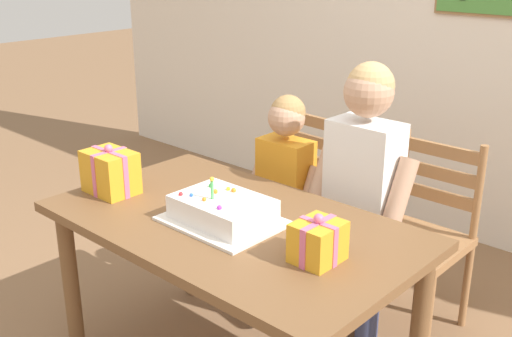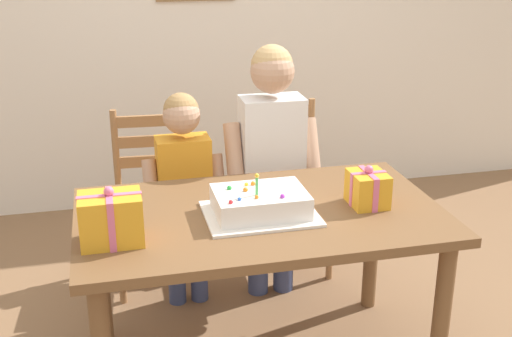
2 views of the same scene
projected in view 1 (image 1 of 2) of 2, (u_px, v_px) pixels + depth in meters
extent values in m
cube|color=silver|center=(470.00, 27.00, 3.59)|extent=(6.40, 0.08, 2.60)
cube|color=brown|center=(232.00, 225.00, 2.40)|extent=(1.47, 0.86, 0.04)
cylinder|color=brown|center=(71.00, 283.00, 2.70)|extent=(0.07, 0.07, 0.70)
cylinder|color=brown|center=(190.00, 232.00, 3.19)|extent=(0.07, 0.07, 0.70)
cylinder|color=brown|center=(419.00, 333.00, 2.36)|extent=(0.07, 0.07, 0.70)
cube|color=white|center=(223.00, 221.00, 2.38)|extent=(0.44, 0.34, 0.01)
cube|color=white|center=(223.00, 209.00, 2.36)|extent=(0.36, 0.26, 0.09)
cylinder|color=#56C666|center=(212.00, 190.00, 2.32)|extent=(0.01, 0.01, 0.07)
sphere|color=yellow|center=(212.00, 179.00, 2.31)|extent=(0.02, 0.02, 0.02)
sphere|color=purple|center=(219.00, 208.00, 2.24)|extent=(0.02, 0.02, 0.02)
sphere|color=blue|center=(191.00, 195.00, 2.35)|extent=(0.01, 0.01, 0.01)
sphere|color=red|center=(181.00, 194.00, 2.36)|extent=(0.02, 0.02, 0.02)
sphere|color=green|center=(211.00, 186.00, 2.45)|extent=(0.02, 0.02, 0.02)
sphere|color=yellow|center=(228.00, 189.00, 2.42)|extent=(0.02, 0.02, 0.02)
sphere|color=orange|center=(234.00, 190.00, 2.40)|extent=(0.02, 0.02, 0.02)
sphere|color=orange|center=(204.00, 199.00, 2.31)|extent=(0.02, 0.02, 0.02)
sphere|color=orange|center=(215.00, 192.00, 2.39)|extent=(0.02, 0.02, 0.02)
cube|color=gold|center=(318.00, 242.00, 2.07)|extent=(0.14, 0.16, 0.14)
cube|color=#DB668E|center=(318.00, 242.00, 2.07)|extent=(0.15, 0.02, 0.14)
cube|color=#DB668E|center=(318.00, 242.00, 2.07)|extent=(0.02, 0.17, 0.14)
sphere|color=#DB668E|center=(319.00, 219.00, 2.04)|extent=(0.04, 0.04, 0.04)
cube|color=gold|center=(110.00, 172.00, 2.64)|extent=(0.22, 0.16, 0.18)
cube|color=#DB668E|center=(110.00, 172.00, 2.64)|extent=(0.23, 0.02, 0.19)
cube|color=#DB668E|center=(110.00, 172.00, 2.64)|extent=(0.02, 0.17, 0.19)
sphere|color=#DB668E|center=(108.00, 148.00, 2.60)|extent=(0.04, 0.04, 0.04)
cube|color=#996B42|center=(295.00, 202.00, 3.31)|extent=(0.45, 0.45, 0.04)
cylinder|color=#996B42|center=(296.00, 265.00, 3.13)|extent=(0.04, 0.04, 0.43)
cylinder|color=#996B42|center=(245.00, 241.00, 3.39)|extent=(0.04, 0.04, 0.43)
cylinder|color=#996B42|center=(343.00, 242.00, 3.38)|extent=(0.04, 0.04, 0.43)
cylinder|color=#996B42|center=(292.00, 221.00, 3.64)|extent=(0.04, 0.04, 0.43)
cylinder|color=#996B42|center=(347.00, 159.00, 3.22)|extent=(0.04, 0.04, 0.45)
cylinder|color=#996B42|center=(293.00, 143.00, 3.48)|extent=(0.04, 0.04, 0.45)
cube|color=#996B42|center=(319.00, 163.00, 3.37)|extent=(0.36, 0.05, 0.06)
cube|color=#996B42|center=(319.00, 143.00, 3.33)|extent=(0.36, 0.05, 0.06)
cube|color=#996B42|center=(320.00, 123.00, 3.29)|extent=(0.36, 0.05, 0.06)
cube|color=#996B42|center=(415.00, 243.00, 2.85)|extent=(0.42, 0.42, 0.04)
cylinder|color=#996B42|center=(428.00, 320.00, 2.68)|extent=(0.04, 0.04, 0.43)
cylinder|color=#996B42|center=(355.00, 289.00, 2.92)|extent=(0.04, 0.04, 0.43)
cylinder|color=#996B42|center=(466.00, 286.00, 2.94)|extent=(0.04, 0.04, 0.43)
cylinder|color=#996B42|center=(396.00, 260.00, 3.18)|extent=(0.04, 0.04, 0.43)
cylinder|color=#996B42|center=(479.00, 193.00, 2.78)|extent=(0.04, 0.04, 0.45)
cylinder|color=#996B42|center=(404.00, 173.00, 3.02)|extent=(0.04, 0.04, 0.45)
cube|color=#996B42|center=(438.00, 196.00, 2.92)|extent=(0.36, 0.02, 0.06)
cube|color=#996B42|center=(440.00, 174.00, 2.89)|extent=(0.36, 0.02, 0.06)
cube|color=#996B42|center=(443.00, 151.00, 2.85)|extent=(0.36, 0.02, 0.06)
cylinder|color=#38426B|center=(369.00, 295.00, 2.81)|extent=(0.11, 0.11, 0.49)
cylinder|color=#38426B|center=(344.00, 284.00, 2.90)|extent=(0.11, 0.11, 0.49)
cube|color=white|center=(363.00, 184.00, 2.68)|extent=(0.31, 0.19, 0.56)
cylinder|color=tan|center=(397.00, 202.00, 2.53)|extent=(0.08, 0.23, 0.37)
cylinder|color=tan|center=(322.00, 179.00, 2.78)|extent=(0.08, 0.23, 0.37)
sphere|color=tan|center=(369.00, 92.00, 2.54)|extent=(0.21, 0.21, 0.21)
sphere|color=tan|center=(371.00, 86.00, 2.54)|extent=(0.20, 0.20, 0.20)
cylinder|color=#38426B|center=(293.00, 270.00, 3.11)|extent=(0.09, 0.09, 0.41)
cylinder|color=#38426B|center=(275.00, 263.00, 3.18)|extent=(0.09, 0.09, 0.41)
cube|color=orange|center=(285.00, 186.00, 3.00)|extent=(0.26, 0.16, 0.47)
cylinder|color=tan|center=(308.00, 199.00, 2.88)|extent=(0.07, 0.20, 0.31)
cylinder|color=tan|center=(256.00, 183.00, 3.08)|extent=(0.07, 0.20, 0.31)
sphere|color=tan|center=(286.00, 118.00, 2.88)|extent=(0.18, 0.18, 0.18)
sphere|color=#A87F4C|center=(288.00, 113.00, 2.88)|extent=(0.17, 0.17, 0.17)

